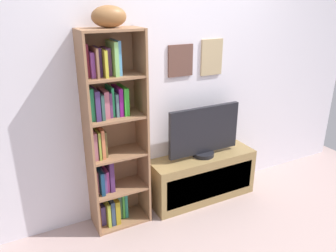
{
  "coord_description": "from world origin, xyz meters",
  "views": [
    {
      "loc": [
        -1.43,
        -1.62,
        2.0
      ],
      "look_at": [
        -0.15,
        0.85,
        0.92
      ],
      "focal_mm": 35.5,
      "sensor_mm": 36.0,
      "label": 1
    }
  ],
  "objects_px": {
    "tv_stand": "(202,177)",
    "television": "(204,132)",
    "football": "(109,17)",
    "bookshelf": "(110,135)"
  },
  "relations": [
    {
      "from": "tv_stand",
      "to": "television",
      "type": "bearing_deg",
      "value": 90.0
    },
    {
      "from": "football",
      "to": "tv_stand",
      "type": "relative_size",
      "value": 0.24
    },
    {
      "from": "tv_stand",
      "to": "television",
      "type": "distance_m",
      "value": 0.51
    },
    {
      "from": "bookshelf",
      "to": "television",
      "type": "relative_size",
      "value": 2.29
    },
    {
      "from": "football",
      "to": "television",
      "type": "bearing_deg",
      "value": -1.56
    },
    {
      "from": "football",
      "to": "television",
      "type": "height_order",
      "value": "football"
    },
    {
      "from": "bookshelf",
      "to": "football",
      "type": "xyz_separation_m",
      "value": [
        0.05,
        -0.03,
        0.99
      ]
    },
    {
      "from": "television",
      "to": "tv_stand",
      "type": "bearing_deg",
      "value": -90.0
    },
    {
      "from": "bookshelf",
      "to": "tv_stand",
      "type": "distance_m",
      "value": 1.14
    },
    {
      "from": "bookshelf",
      "to": "football",
      "type": "height_order",
      "value": "football"
    }
  ]
}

